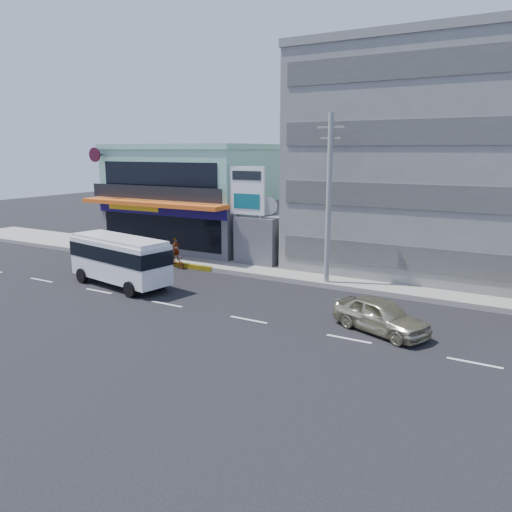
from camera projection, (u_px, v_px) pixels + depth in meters
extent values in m
plane|color=black|center=(167.00, 304.00, 26.24)|extent=(120.00, 120.00, 0.00)
cube|color=gray|center=(324.00, 275.00, 31.86)|extent=(70.00, 5.00, 0.30)
cube|color=#4D4C52|center=(199.00, 223.00, 41.60)|extent=(12.00, 10.00, 4.00)
cube|color=#96D5B7|center=(198.00, 174.00, 40.77)|extent=(12.00, 10.00, 4.00)
cube|color=orange|center=(152.00, 203.00, 36.22)|extent=(12.40, 1.80, 0.30)
cube|color=#150C57|center=(159.00, 210.00, 36.97)|extent=(12.00, 0.12, 0.80)
cube|color=black|center=(160.00, 230.00, 37.31)|extent=(11.00, 0.06, 2.60)
cube|color=gray|center=(430.00, 165.00, 32.69)|extent=(16.00, 12.00, 14.00)
cube|color=#4D4C52|center=(273.00, 237.00, 36.08)|extent=(3.00, 6.00, 3.50)
cylinder|color=slate|center=(267.00, 214.00, 34.85)|extent=(1.50, 1.50, 0.15)
cylinder|color=gray|center=(235.00, 220.00, 34.11)|extent=(0.16, 0.16, 6.50)
cylinder|color=gray|center=(260.00, 222.00, 33.14)|extent=(0.16, 0.16, 6.50)
cube|color=white|center=(247.00, 191.00, 33.20)|extent=(2.60, 0.18, 3.20)
cylinder|color=#999993|center=(329.00, 202.00, 28.59)|extent=(0.30, 0.30, 10.00)
cube|color=#999993|center=(331.00, 127.00, 27.71)|extent=(1.60, 0.12, 0.12)
cube|color=#999993|center=(331.00, 138.00, 27.84)|extent=(1.20, 0.10, 0.10)
cube|color=silver|center=(120.00, 260.00, 29.47)|extent=(7.28, 3.41, 2.30)
cube|color=black|center=(119.00, 252.00, 29.38)|extent=(7.34, 3.46, 0.85)
cube|color=silver|center=(119.00, 239.00, 29.21)|extent=(7.05, 3.17, 0.20)
cylinder|color=black|center=(82.00, 276.00, 30.39)|extent=(0.94, 0.44, 0.90)
cylinder|color=black|center=(113.00, 269.00, 32.04)|extent=(0.94, 0.44, 0.90)
cylinder|color=black|center=(130.00, 289.00, 27.38)|extent=(0.94, 0.44, 0.90)
cylinder|color=black|center=(161.00, 281.00, 29.03)|extent=(0.94, 0.44, 0.90)
imported|color=beige|center=(381.00, 316.00, 22.07)|extent=(4.86, 3.36, 1.53)
imported|color=#4F0E0B|center=(177.00, 262.00, 34.23)|extent=(1.71, 0.96, 0.85)
imported|color=#66594C|center=(176.00, 249.00, 34.05)|extent=(0.51, 0.64, 1.56)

